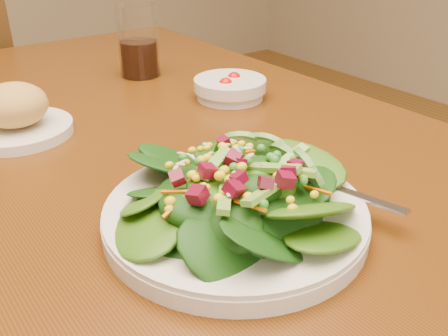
{
  "coord_description": "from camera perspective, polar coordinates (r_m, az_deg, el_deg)",
  "views": [
    {
      "loc": [
        -0.28,
        -0.6,
        1.06
      ],
      "look_at": [
        -0.0,
        -0.22,
        0.81
      ],
      "focal_mm": 40.0,
      "sensor_mm": 36.0,
      "label": 1
    }
  ],
  "objects": [
    {
      "name": "drinking_glass",
      "position": [
        1.04,
        -9.73,
        13.58
      ],
      "size": [
        0.08,
        0.08,
        0.14
      ],
      "color": "silver",
      "rests_on": "dining_table"
    },
    {
      "name": "tomato_bowl",
      "position": [
        0.91,
        0.68,
        9.13
      ],
      "size": [
        0.13,
        0.13,
        0.04
      ],
      "color": "silver",
      "rests_on": "dining_table"
    },
    {
      "name": "bread_plate",
      "position": [
        0.81,
        -22.72,
        5.65
      ],
      "size": [
        0.16,
        0.16,
        0.08
      ],
      "color": "silver",
      "rests_on": "dining_table"
    },
    {
      "name": "dining_table",
      "position": [
        0.78,
        -9.93,
        -4.5
      ],
      "size": [
        0.9,
        1.4,
        0.75
      ],
      "color": "#482D0D",
      "rests_on": "ground_plane"
    },
    {
      "name": "salad_plate",
      "position": [
        0.54,
        2.14,
        -3.39
      ],
      "size": [
        0.29,
        0.29,
        0.08
      ],
      "rotation": [
        0.0,
        0.0,
        -0.44
      ],
      "color": "silver",
      "rests_on": "dining_table"
    }
  ]
}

